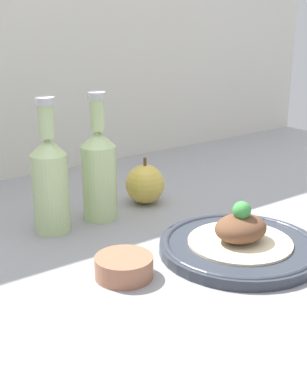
{
  "coord_description": "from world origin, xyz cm",
  "views": [
    {
      "loc": [
        -51.03,
        -64.01,
        38.03
      ],
      "look_at": [
        -0.4,
        4.91,
        8.37
      ],
      "focal_mm": 50.0,
      "sensor_mm": 36.0,
      "label": 1
    }
  ],
  "objects": [
    {
      "name": "ground_plane",
      "position": [
        0.0,
        0.0,
        -2.0
      ],
      "size": [
        180.0,
        110.0,
        4.0
      ],
      "primitive_type": "cube",
      "color": "gray"
    },
    {
      "name": "plate",
      "position": [
        7.3,
        -8.38,
        1.09
      ],
      "size": [
        26.28,
        26.28,
        2.05
      ],
      "color": "#2D333D",
      "rests_on": "ground_plane"
    },
    {
      "name": "plated_food",
      "position": [
        7.3,
        -8.38,
        3.86
      ],
      "size": [
        16.99,
        16.99,
        7.18
      ],
      "color": "beige",
      "rests_on": "plate"
    },
    {
      "name": "cider_bottle_left",
      "position": [
        -13.06,
        18.2,
        9.32
      ],
      "size": [
        6.48,
        6.48,
        23.9
      ],
      "color": "#B7D18E",
      "rests_on": "ground_plane"
    },
    {
      "name": "cider_bottle_right",
      "position": [
        -3.13,
        18.2,
        9.32
      ],
      "size": [
        6.48,
        6.48,
        23.9
      ],
      "color": "#B7D18E",
      "rests_on": "ground_plane"
    },
    {
      "name": "apple",
      "position": [
        8.54,
        19.96,
        4.01
      ],
      "size": [
        8.0,
        8.0,
        9.53
      ],
      "color": "gold",
      "rests_on": "ground_plane"
    },
    {
      "name": "dipping_bowl",
      "position": [
        -12.49,
        -4.15,
        1.64
      ],
      "size": [
        8.71,
        8.71,
        3.28
      ],
      "color": "#996047",
      "rests_on": "ground_plane"
    }
  ]
}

